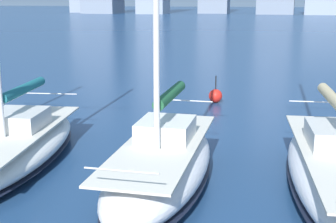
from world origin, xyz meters
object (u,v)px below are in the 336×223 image
channel_buoy (215,96)px  sailboat_tan (336,171)px  sailboat_forest (162,163)px  sailboat_teal (14,145)px

channel_buoy → sailboat_tan: bearing=115.2°
sailboat_forest → sailboat_teal: sailboat_forest is taller
sailboat_teal → sailboat_tan: bearing=179.8°
sailboat_teal → channel_buoy: bearing=-113.3°
sailboat_teal → channel_buoy: sailboat_teal is taller
sailboat_tan → channel_buoy: (5.15, -10.93, -0.42)m
sailboat_tan → sailboat_forest: size_ratio=1.25×
sailboat_teal → channel_buoy: size_ratio=7.14×
sailboat_forest → sailboat_teal: size_ratio=1.05×
sailboat_forest → sailboat_teal: 5.24m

